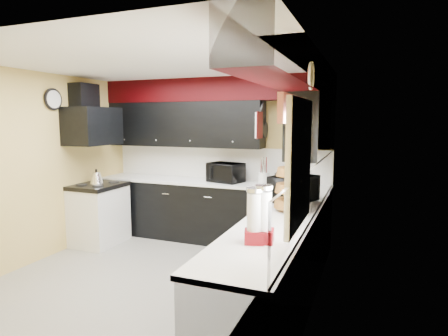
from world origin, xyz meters
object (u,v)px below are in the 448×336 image
Objects in this scene: utensil_crock at (264,178)px; kettle at (97,178)px; microwave at (294,189)px; toaster_oven at (225,172)px; knife_block at (280,179)px.

utensil_crock reaches higher than kettle.
microwave is at bearing -4.64° from kettle.
microwave is (1.22, -0.98, 0.00)m from toaster_oven.
knife_block is at bearing -6.97° from utensil_crock.
kettle is at bearing -161.94° from utensil_crock.
kettle is at bearing -144.08° from knife_block.
microwave is at bearing -58.14° from utensil_crock.
knife_block is at bearing 15.78° from kettle.
toaster_oven is at bearing -176.40° from utensil_crock.
kettle is (-3.01, 0.24, -0.08)m from microwave.
kettle is at bearing 109.76° from microwave.
toaster_oven is at bearing 22.40° from kettle.
microwave is 1.06m from knife_block.
microwave is at bearing -48.93° from knife_block.
knife_block is 1.02× the size of kettle.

